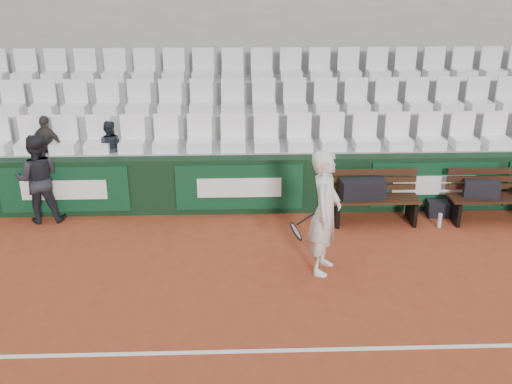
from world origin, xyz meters
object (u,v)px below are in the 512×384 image
(sports_bag_left, at_px, (362,189))
(ball_kid, at_px, (38,179))
(bench_left, at_px, (374,210))
(spectator_b, at_px, (44,121))
(bench_right, at_px, (492,209))
(water_bottle_near, at_px, (337,212))
(sports_bag_right, at_px, (482,189))
(tennis_player, at_px, (325,213))
(sports_bag_ground, at_px, (440,208))
(water_bottle_far, at_px, (440,220))
(spectator_c, at_px, (107,123))

(sports_bag_left, bearing_deg, ball_kid, 177.35)
(bench_left, distance_m, spectator_b, 5.94)
(bench_right, distance_m, spectator_b, 7.91)
(water_bottle_near, bearing_deg, ball_kid, 179.13)
(bench_left, distance_m, water_bottle_near, 0.64)
(sports_bag_right, xyz_separation_m, tennis_player, (-2.91, -1.59, 0.32))
(sports_bag_ground, xyz_separation_m, water_bottle_far, (-0.16, -0.47, -0.02))
(sports_bag_ground, bearing_deg, water_bottle_near, -178.94)
(bench_right, distance_m, spectator_c, 6.83)
(water_bottle_far, bearing_deg, spectator_c, 167.00)
(bench_left, bearing_deg, spectator_c, 166.85)
(sports_bag_left, height_order, spectator_c, spectator_c)
(bench_left, relative_size, sports_bag_left, 2.03)
(sports_bag_right, distance_m, spectator_b, 7.63)
(tennis_player, distance_m, ball_kid, 4.92)
(bench_right, distance_m, tennis_player, 3.57)
(ball_kid, bearing_deg, water_bottle_far, 168.67)
(sports_bag_ground, height_order, water_bottle_far, sports_bag_ground)
(tennis_player, distance_m, spectator_c, 4.43)
(water_bottle_near, relative_size, spectator_c, 0.23)
(bench_right, height_order, sports_bag_ground, bench_right)
(bench_right, height_order, water_bottle_near, bench_right)
(water_bottle_near, relative_size, spectator_b, 0.21)
(spectator_c, bearing_deg, ball_kid, 38.85)
(sports_bag_right, distance_m, water_bottle_near, 2.46)
(bench_left, bearing_deg, sports_bag_ground, 10.86)
(sports_bag_right, bearing_deg, water_bottle_near, 175.29)
(spectator_b, distance_m, spectator_c, 1.10)
(water_bottle_near, xyz_separation_m, spectator_b, (-5.09, 0.87, 1.44))
(spectator_b, bearing_deg, ball_kid, 112.04)
(water_bottle_near, distance_m, tennis_player, 2.02)
(sports_bag_left, xyz_separation_m, sports_bag_right, (2.02, -0.02, -0.03))
(spectator_b, relative_size, spectator_c, 1.10)
(sports_bag_ground, distance_m, spectator_b, 7.11)
(bench_right, height_order, sports_bag_right, sports_bag_right)
(bench_left, xyz_separation_m, water_bottle_near, (-0.60, 0.20, -0.11))
(spectator_c, bearing_deg, bench_left, 168.81)
(bench_right, bearing_deg, spectator_c, 170.63)
(sports_bag_right, bearing_deg, tennis_player, -151.33)
(water_bottle_near, bearing_deg, spectator_b, 170.30)
(sports_bag_left, bearing_deg, bench_left, -7.25)
(tennis_player, bearing_deg, water_bottle_near, 74.21)
(bench_right, bearing_deg, bench_left, 179.43)
(bench_left, bearing_deg, sports_bag_left, 172.75)
(bench_left, relative_size, sports_bag_right, 2.63)
(bench_left, distance_m, sports_bag_right, 1.84)
(tennis_player, bearing_deg, spectator_b, 149.89)
(water_bottle_far, bearing_deg, sports_bag_ground, 70.68)
(tennis_player, height_order, spectator_b, spectator_b)
(tennis_player, distance_m, spectator_b, 5.34)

